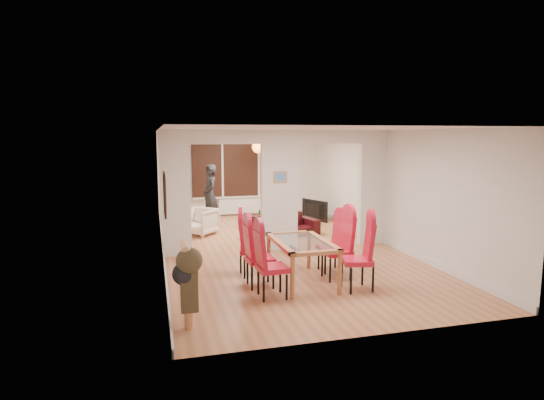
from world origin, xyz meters
name	(u,v)px	position (x,y,z in m)	size (l,w,h in m)	color
floor	(279,249)	(0.00, 0.00, 0.00)	(5.00, 9.00, 0.01)	#BD764C
room_walls	(279,190)	(0.00, 0.00, 1.30)	(5.00, 9.00, 2.60)	silver
divider_wall	(279,190)	(0.00, 0.00, 1.30)	(5.00, 0.18, 2.60)	white
bay_window_blinds	(241,167)	(0.00, 4.44, 1.50)	(3.00, 0.08, 1.80)	black
radiator	(241,206)	(0.00, 4.40, 0.30)	(1.40, 0.08, 0.50)	white
pendant_light	(258,147)	(0.30, 3.30, 2.15)	(0.36, 0.36, 0.36)	orange
stair_newel	(185,276)	(-2.25, -3.20, 0.55)	(0.40, 1.20, 1.10)	tan
wall_poster	(165,194)	(-2.47, -2.40, 1.60)	(0.04, 0.52, 0.67)	gray
pillar_photo	(280,177)	(0.00, -0.10, 1.60)	(0.30, 0.03, 0.25)	#4C8CD8
dining_table	(302,261)	(-0.24, -2.30, 0.36)	(0.87, 1.55, 0.73)	#B76E43
dining_chair_la	(272,263)	(-0.91, -2.86, 0.55)	(0.44, 0.44, 1.10)	red
dining_chair_lb	(260,254)	(-0.97, -2.32, 0.55)	(0.44, 0.44, 1.09)	red
dining_chair_lc	(252,245)	(-0.97, -1.69, 0.55)	(0.44, 0.44, 1.09)	red
dining_chair_ra	(358,255)	(0.51, -2.87, 0.57)	(0.46, 0.46, 1.14)	red
dining_chair_rb	(337,247)	(0.41, -2.25, 0.57)	(0.46, 0.46, 1.14)	red
dining_chair_rc	(331,244)	(0.47, -1.82, 0.51)	(0.41, 0.41, 1.03)	red
sofa	(282,225)	(0.40, 1.20, 0.27)	(1.87, 0.73, 0.55)	black
armchair	(200,222)	(-1.54, 1.89, 0.33)	(0.71, 0.73, 0.67)	silver
person	(210,196)	(-1.15, 2.85, 0.85)	(0.41, 0.62, 1.70)	black
television	(312,210)	(1.82, 2.97, 0.30)	(0.14, 1.05, 0.60)	black
coffee_table	(261,223)	(0.15, 2.38, 0.13)	(1.11, 0.55, 0.25)	#351A12
bottle	(260,214)	(0.09, 2.27, 0.38)	(0.06, 0.06, 0.26)	#143F19
bowl	(265,218)	(0.25, 2.27, 0.28)	(0.24, 0.24, 0.06)	#351A12
shoes	(289,250)	(0.15, -0.29, 0.05)	(0.23, 0.25, 0.10)	black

